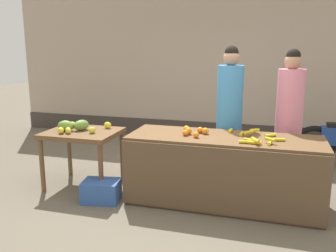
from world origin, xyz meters
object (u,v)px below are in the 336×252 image
object	(u,v)px
vendor_woman_blue_shirt	(229,116)
produce_crate	(101,191)
vendor_woman_pink_shirt	(289,120)
produce_sack	(149,159)

from	to	relation	value
vendor_woman_blue_shirt	produce_crate	world-z (taller)	vendor_woman_blue_shirt
vendor_woman_blue_shirt	vendor_woman_pink_shirt	world-z (taller)	vendor_woman_blue_shirt
vendor_woman_blue_shirt	produce_crate	size ratio (longest dim) A/B	4.26
produce_crate	produce_sack	size ratio (longest dim) A/B	0.85
vendor_woman_pink_shirt	produce_sack	size ratio (longest dim) A/B	3.55
vendor_woman_blue_shirt	produce_crate	distance (m)	1.92
produce_crate	produce_sack	bearing A→B (deg)	74.43
produce_sack	produce_crate	bearing A→B (deg)	-105.57
vendor_woman_blue_shirt	produce_sack	world-z (taller)	vendor_woman_blue_shirt
produce_sack	vendor_woman_pink_shirt	bearing A→B (deg)	2.86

